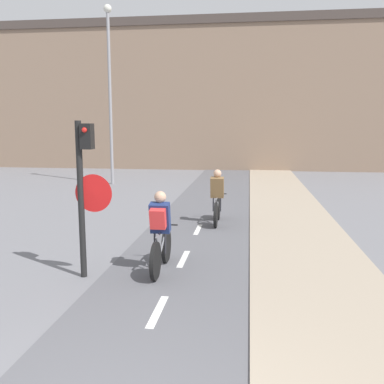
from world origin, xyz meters
The scene contains 5 objects.
building_row_background centered at (0.00, 25.46, 4.52)m, with size 60.00×5.20×9.01m.
traffic_light_pole centered at (-1.56, 4.30, 1.75)m, with size 0.67×0.25×2.80m.
street_lamp_far centered at (-5.00, 16.28, 4.76)m, with size 0.36×0.36×7.94m.
cyclist_near centered at (-0.32, 4.75, 0.72)m, with size 0.46×1.69×1.53m.
cyclist_far centered at (0.44, 8.79, 0.68)m, with size 0.46×1.67×1.52m.
Camera 1 is at (1.28, -2.80, 2.73)m, focal length 40.00 mm.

